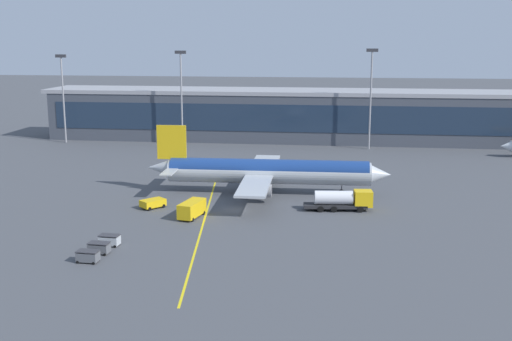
{
  "coord_description": "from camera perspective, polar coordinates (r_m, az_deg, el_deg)",
  "views": [
    {
      "loc": [
        15.7,
        -95.73,
        26.9
      ],
      "look_at": [
        1.99,
        9.61,
        4.5
      ],
      "focal_mm": 44.13,
      "sensor_mm": 36.0,
      "label": 1
    }
  ],
  "objects": [
    {
      "name": "pushback_tug",
      "position": [
        102.93,
        -9.37,
        -2.92
      ],
      "size": [
        4.22,
        4.38,
        1.4
      ],
      "color": "yellow",
      "rests_on": "ground_plane"
    },
    {
      "name": "fuel_tanker",
      "position": [
        100.91,
        7.87,
        -2.64
      ],
      "size": [
        11.0,
        3.59,
        3.25
      ],
      "color": "#232326",
      "rests_on": "ground_plane"
    },
    {
      "name": "main_airliner",
      "position": [
        110.41,
        1.02,
        -0.07
      ],
      "size": [
        43.07,
        33.99,
        11.9
      ],
      "color": "#B2B7BC",
      "rests_on": "ground_plane"
    },
    {
      "name": "apron_light_mast_0",
      "position": [
        161.1,
        -6.78,
        7.21
      ],
      "size": [
        2.8,
        0.5,
        23.87
      ],
      "color": "gray",
      "rests_on": "ground_plane"
    },
    {
      "name": "baggage_cart_2",
      "position": [
        85.76,
        -13.14,
        -6.15
      ],
      "size": [
        2.74,
        1.76,
        1.48
      ],
      "color": "#B2B7BC",
      "rests_on": "ground_plane"
    },
    {
      "name": "apron_lead_in_line",
      "position": [
        103.44,
        -4.34,
        -3.2
      ],
      "size": [
        10.46,
        79.39,
        0.01
      ],
      "primitive_type": "cube",
      "rotation": [
        0.0,
        0.0,
        0.13
      ],
      "color": "yellow",
      "rests_on": "ground_plane"
    },
    {
      "name": "baggage_cart_1",
      "position": [
        83.0,
        -14.03,
        -6.8
      ],
      "size": [
        2.74,
        1.76,
        1.48
      ],
      "color": "#595B60",
      "rests_on": "ground_plane"
    },
    {
      "name": "apron_light_mast_1",
      "position": [
        171.56,
        -17.1,
        6.87
      ],
      "size": [
        2.8,
        0.5,
        22.84
      ],
      "color": "gray",
      "rests_on": "ground_plane"
    },
    {
      "name": "apron_light_mast_2",
      "position": [
        156.41,
        10.37,
        7.07
      ],
      "size": [
        2.8,
        0.5,
        24.47
      ],
      "color": "gray",
      "rests_on": "ground_plane"
    },
    {
      "name": "baggage_cart_0",
      "position": [
        80.28,
        -14.99,
        -7.5
      ],
      "size": [
        2.74,
        1.76,
        1.48
      ],
      "color": "#595B60",
      "rests_on": "ground_plane"
    },
    {
      "name": "terminal_building",
      "position": [
        168.87,
        7.96,
        4.94
      ],
      "size": [
        160.48,
        17.21,
        13.45
      ],
      "color": "#424751",
      "rests_on": "ground_plane"
    },
    {
      "name": "ground_plane",
      "position": [
        100.68,
        -1.83,
        -3.6
      ],
      "size": [
        700.0,
        700.0,
        0.0
      ],
      "primitive_type": "plane",
      "color": "#47494F"
    },
    {
      "name": "lavatory_truck",
      "position": [
        96.79,
        -5.81,
        -3.42
      ],
      "size": [
        3.47,
        6.15,
        2.5
      ],
      "color": "yellow",
      "rests_on": "ground_plane"
    }
  ]
}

